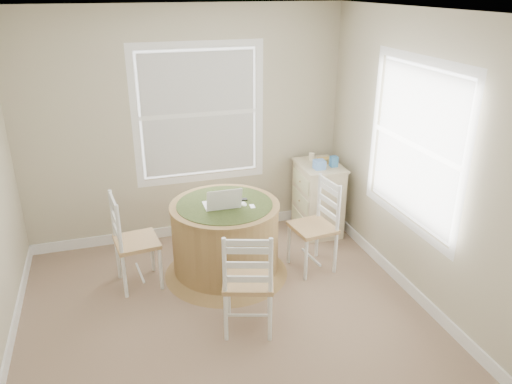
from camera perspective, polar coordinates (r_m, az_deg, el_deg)
name	(u,v)px	position (r m, az deg, el deg)	size (l,w,h in m)	color
room	(240,178)	(4.11, -1.89, 1.62)	(3.64, 3.64, 2.64)	#93775D
round_table	(225,236)	(5.06, -3.51, -5.06)	(1.27, 1.27, 0.78)	olive
chair_left	(137,241)	(4.98, -13.48, -5.50)	(0.42, 0.40, 0.95)	white
chair_near	(248,280)	(4.26, -0.89, -10.07)	(0.42, 0.40, 0.95)	white
chair_right	(313,227)	(5.15, 6.50, -4.00)	(0.42, 0.40, 0.95)	white
laptop	(222,204)	(4.84, -3.89, -1.34)	(0.34, 0.30, 0.24)	white
mouse	(244,204)	(4.87, -1.42, -1.40)	(0.06, 0.10, 0.03)	white
phone	(252,207)	(4.84, -0.42, -1.70)	(0.04, 0.09, 0.02)	#B7BABF
keys	(244,200)	(4.98, -1.37, -0.91)	(0.06, 0.05, 0.03)	black
corner_chest	(318,198)	(5.96, 7.07, -0.69)	(0.51, 0.65, 0.85)	beige
tissue_box	(319,165)	(5.64, 7.25, 3.09)	(0.12, 0.12, 0.10)	#6192DF
box_yellow	(325,161)	(5.85, 7.88, 3.58)	(0.15, 0.10, 0.06)	gold
box_blue	(335,162)	(5.73, 9.03, 3.44)	(0.08, 0.08, 0.12)	teal
cup_cream	(311,156)	(5.92, 6.30, 4.06)	(0.07, 0.07, 0.09)	beige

